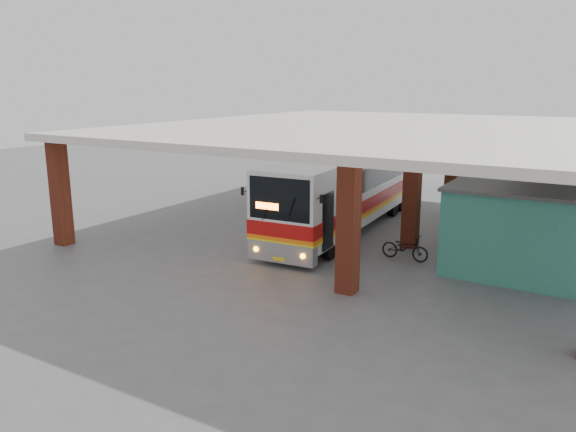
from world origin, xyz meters
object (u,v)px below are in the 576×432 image
(coach_bus, at_px, (345,190))
(pedestrian, at_px, (327,238))
(motorcycle, at_px, (405,248))
(red_chair, at_px, (483,223))

(coach_bus, distance_m, pedestrian, 4.74)
(coach_bus, relative_size, pedestrian, 7.75)
(coach_bus, bearing_deg, pedestrian, -76.67)
(motorcycle, bearing_deg, red_chair, -14.59)
(pedestrian, bearing_deg, motorcycle, -167.64)
(red_chair, bearing_deg, pedestrian, -111.40)
(motorcycle, xyz_separation_m, pedestrian, (-2.57, -1.49, 0.36))
(coach_bus, distance_m, red_chair, 6.42)
(motorcycle, xyz_separation_m, red_chair, (1.62, 5.83, -0.07))
(coach_bus, height_order, red_chair, coach_bus)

